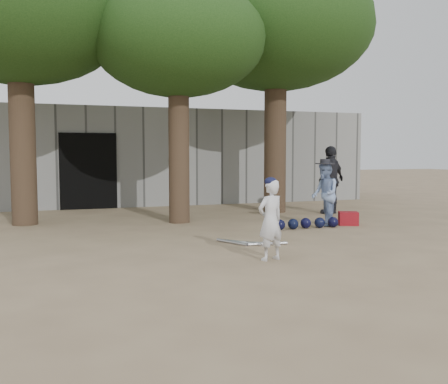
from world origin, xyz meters
name	(u,v)px	position (x,y,z in m)	size (l,w,h in m)	color
ground	(208,261)	(0.00, 0.00, 0.00)	(70.00, 70.00, 0.00)	#937C5E
boy_player	(270,220)	(0.90, -0.27, 0.61)	(0.45, 0.29, 1.22)	silver
spectator_blue	(325,194)	(3.53, 2.62, 0.71)	(0.69, 0.54, 1.42)	#869FCF
spectator_dark	(331,180)	(4.85, 4.54, 0.90)	(1.06, 0.44, 1.81)	#212227
red_bag	(348,218)	(4.10, 2.53, 0.15)	(0.42, 0.32, 0.30)	maroon
back_building	(119,157)	(0.00, 10.33, 1.50)	(16.00, 5.24, 3.00)	gray
helmet_row	(307,223)	(2.95, 2.36, 0.12)	(1.51, 0.29, 0.23)	black
bat_pile	(249,243)	(1.09, 1.04, 0.03)	(1.09, 0.77, 0.06)	#ADAEB4
tree_row	(176,27)	(0.74, 5.02, 4.69)	(11.40, 5.80, 6.69)	brown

